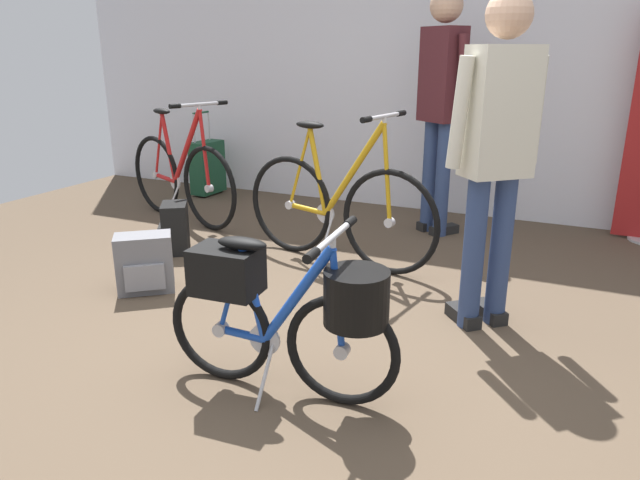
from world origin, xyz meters
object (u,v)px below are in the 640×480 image
at_px(display_bike_left, 337,207).
at_px(rolling_suitcase, 208,167).
at_px(display_bike_right, 181,177).
at_px(visitor_browsing, 497,146).
at_px(backpack_on_floor, 145,264).
at_px(handbag_on_floor, 175,228).
at_px(folding_bike_foreground, 289,307).
at_px(visitor_near_wall, 441,97).

bearing_deg(display_bike_left, rolling_suitcase, 146.92).
distance_m(display_bike_right, visitor_browsing, 2.93).
xyz_separation_m(display_bike_right, backpack_on_floor, (0.77, -1.36, -0.21)).
relative_size(rolling_suitcase, handbag_on_floor, 2.30).
relative_size(display_bike_right, rolling_suitcase, 1.70).
bearing_deg(visitor_browsing, rolling_suitcase, 148.85).
bearing_deg(backpack_on_floor, display_bike_right, 119.28).
bearing_deg(backpack_on_floor, display_bike_left, 48.60).
height_order(folding_bike_foreground, display_bike_left, display_bike_left).
relative_size(backpack_on_floor, handbag_on_floor, 1.04).
distance_m(display_bike_right, handbag_on_floor, 0.87).
distance_m(display_bike_left, handbag_on_floor, 1.21).
distance_m(display_bike_right, rolling_suitcase, 0.97).
distance_m(visitor_near_wall, visitor_browsing, 1.66).
height_order(folding_bike_foreground, rolling_suitcase, rolling_suitcase).
bearing_deg(visitor_browsing, display_bike_right, 160.39).
xyz_separation_m(folding_bike_foreground, display_bike_right, (-2.08, 1.99, -0.02)).
bearing_deg(folding_bike_foreground, backpack_on_floor, 154.67).
bearing_deg(visitor_browsing, folding_bike_foreground, -121.22).
bearing_deg(display_bike_left, backpack_on_floor, -131.40).
bearing_deg(display_bike_right, folding_bike_foreground, -43.66).
xyz_separation_m(display_bike_left, handbag_on_floor, (-1.15, -0.30, -0.21)).
height_order(visitor_near_wall, handbag_on_floor, visitor_near_wall).
distance_m(display_bike_left, display_bike_right, 1.67).
relative_size(display_bike_left, visitor_near_wall, 0.81).
relative_size(display_bike_right, visitor_near_wall, 0.77).
height_order(visitor_near_wall, visitor_browsing, visitor_near_wall).
relative_size(visitor_near_wall, rolling_suitcase, 2.21).
bearing_deg(display_bike_right, display_bike_left, -13.87).
xyz_separation_m(folding_bike_foreground, visitor_near_wall, (-0.03, 2.55, 0.67)).
distance_m(visitor_near_wall, backpack_on_floor, 2.48).
xyz_separation_m(visitor_browsing, rolling_suitcase, (-3.07, 1.86, -0.67)).
xyz_separation_m(backpack_on_floor, handbag_on_floor, (-0.30, 0.66, 0.00)).
height_order(display_bike_right, rolling_suitcase, display_bike_right).
relative_size(folding_bike_foreground, visitor_browsing, 0.63).
bearing_deg(handbag_on_floor, visitor_browsing, -6.72).
bearing_deg(display_bike_left, visitor_browsing, -27.41).
bearing_deg(display_bike_right, backpack_on_floor, -60.72).
bearing_deg(rolling_suitcase, visitor_browsing, -31.15).
bearing_deg(backpack_on_floor, handbag_on_floor, 114.10).
bearing_deg(display_bike_left, folding_bike_foreground, -73.61).
bearing_deg(visitor_near_wall, handbag_on_floor, -141.49).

